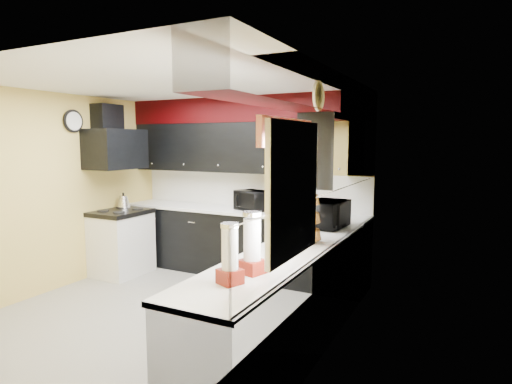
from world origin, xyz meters
TOP-DOWN VIEW (x-y plane):
  - ground at (0.00, 0.00)m, footprint 3.60×3.60m
  - wall_back at (0.00, 1.80)m, footprint 3.60×0.06m
  - wall_right at (1.80, 0.00)m, footprint 0.06×3.60m
  - wall_left at (-1.80, 0.00)m, footprint 0.06×3.60m
  - ceiling at (0.00, 0.00)m, footprint 3.60×3.60m
  - cab_back at (0.00, 1.50)m, footprint 3.60×0.60m
  - cab_right at (1.50, -0.30)m, footprint 0.60×3.00m
  - counter_back at (0.00, 1.50)m, footprint 3.62×0.64m
  - counter_right at (1.50, -0.30)m, footprint 0.64×3.02m
  - splash_back at (0.00, 1.79)m, footprint 3.60×0.02m
  - splash_right at (1.79, 0.00)m, footprint 0.02×3.60m
  - upper_back at (-0.50, 1.62)m, footprint 2.60×0.35m
  - upper_right at (1.62, 0.90)m, footprint 0.35×1.80m
  - soffit_back at (0.00, 1.62)m, footprint 3.60×0.36m
  - soffit_right at (1.62, -0.18)m, footprint 0.36×3.24m
  - stove at (-1.50, 0.75)m, footprint 0.60×0.75m
  - cooktop at (-1.50, 0.75)m, footprint 0.62×0.77m
  - hood at (-1.55, 0.75)m, footprint 0.50×0.78m
  - hood_duct at (-1.68, 0.75)m, footprint 0.24×0.40m
  - window at (1.79, -0.90)m, footprint 0.03×0.86m
  - valance at (1.73, -0.90)m, footprint 0.04×0.88m
  - pan_top at (0.82, 1.55)m, footprint 0.03×0.22m
  - pan_mid at (0.82, 1.42)m, footprint 0.03×0.28m
  - pan_low at (0.82, 1.68)m, footprint 0.03×0.24m
  - cut_board at (0.83, 1.30)m, footprint 0.03×0.26m
  - baskets at (1.52, 0.05)m, footprint 0.27×0.27m
  - clock at (-1.77, 0.25)m, footprint 0.03×0.30m
  - deco_plate at (1.77, -0.35)m, footprint 0.03×0.24m
  - toaster_oven at (0.21, 1.51)m, footprint 0.58×0.54m
  - microwave at (1.49, 0.83)m, footprint 0.40×0.56m
  - utensil_crock at (0.64, 1.54)m, footprint 0.17×0.17m
  - knife_block at (1.10, 1.46)m, footprint 0.13×0.15m
  - kettle at (-1.65, 0.96)m, footprint 0.20×0.20m
  - dispenser_a at (1.52, -1.03)m, footprint 0.20×0.20m
  - dispenser_b at (1.49, -1.30)m, footprint 0.19×0.19m

SIDE VIEW (x-z plane):
  - ground at x=0.00m, z-range 0.00..0.00m
  - stove at x=-1.50m, z-range 0.00..0.86m
  - cab_back at x=0.00m, z-range 0.00..0.90m
  - cab_right at x=1.50m, z-range 0.00..0.90m
  - cooktop at x=-1.50m, z-range 0.86..0.92m
  - counter_back at x=0.00m, z-range 0.90..0.94m
  - counter_right at x=1.50m, z-range 0.90..0.94m
  - kettle at x=-1.65m, z-range 0.92..1.10m
  - utensil_crock at x=0.64m, z-range 0.94..1.08m
  - knife_block at x=1.10m, z-range 0.94..1.14m
  - toaster_oven at x=0.21m, z-range 0.94..1.21m
  - microwave at x=1.49m, z-range 0.94..1.24m
  - dispenser_b at x=1.49m, z-range 0.94..1.32m
  - dispenser_a at x=1.52m, z-range 0.94..1.38m
  - baskets at x=1.52m, z-range 0.93..1.43m
  - splash_back at x=0.00m, z-range 0.94..1.44m
  - splash_right at x=1.79m, z-range 0.94..1.44m
  - wall_back at x=0.00m, z-range 0.00..2.50m
  - wall_right at x=1.80m, z-range 0.00..2.50m
  - wall_left at x=-1.80m, z-range 0.00..2.50m
  - window at x=1.79m, z-range 1.07..2.03m
  - pan_low at x=0.82m, z-range 1.51..1.93m
  - pan_mid at x=0.82m, z-range 1.52..1.98m
  - hood at x=-1.55m, z-range 1.50..2.06m
  - upper_back at x=-0.50m, z-range 1.45..2.15m
  - upper_right at x=1.62m, z-range 1.45..2.15m
  - cut_board at x=0.83m, z-range 1.62..1.98m
  - valance at x=1.73m, z-range 1.85..2.05m
  - pan_top at x=0.82m, z-range 1.80..2.20m
  - clock at x=-1.77m, z-range 2.00..2.30m
  - hood_duct at x=-1.68m, z-range 2.00..2.40m
  - deco_plate at x=1.77m, z-range 2.13..2.37m
  - soffit_back at x=0.00m, z-range 2.15..2.50m
  - soffit_right at x=1.62m, z-range 2.15..2.50m
  - ceiling at x=0.00m, z-range 2.47..2.53m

